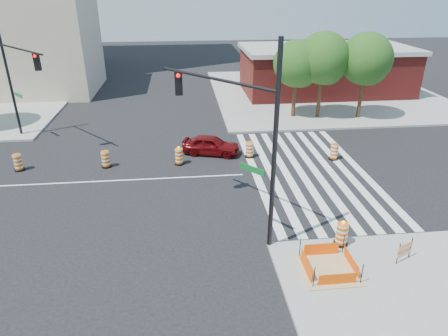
{
  "coord_description": "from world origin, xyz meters",
  "views": [
    {
      "loc": [
        3.66,
        -20.84,
        10.24
      ],
      "look_at": [
        5.69,
        -1.96,
        1.4
      ],
      "focal_mm": 32.0,
      "sensor_mm": 36.0,
      "label": 1
    }
  ],
  "objects": [
    {
      "name": "sidewalk_ne",
      "position": [
        18.0,
        18.0,
        0.07
      ],
      "size": [
        22.0,
        22.0,
        0.15
      ],
      "primitive_type": "cube",
      "color": "gray",
      "rests_on": "ground"
    },
    {
      "name": "median_drum_3",
      "position": [
        3.33,
        1.91,
        0.49
      ],
      "size": [
        0.6,
        0.6,
        1.18
      ],
      "color": "black",
      "rests_on": "ground"
    },
    {
      "name": "red_coupe",
      "position": [
        5.4,
        3.33,
        0.63
      ],
      "size": [
        4.0,
        2.5,
        1.27
      ],
      "primitive_type": "imported",
      "rotation": [
        0.0,
        0.0,
        1.28
      ],
      "color": "#5B070A",
      "rests_on": "ground"
    },
    {
      "name": "tree_north_e",
      "position": [
        18.09,
        9.49,
        4.63
      ],
      "size": [
        4.06,
        4.06,
        6.9
      ],
      "color": "#382314",
      "rests_on": "ground"
    },
    {
      "name": "median_drum_4",
      "position": [
        7.84,
        2.53,
        0.48
      ],
      "size": [
        0.6,
        0.6,
        1.02
      ],
      "color": "black",
      "rests_on": "ground"
    },
    {
      "name": "tree_north_c",
      "position": [
        12.84,
        10.39,
        4.23
      ],
      "size": [
        3.71,
        3.71,
        6.3
      ],
      "color": "#382314",
      "rests_on": "ground"
    },
    {
      "name": "lane_centerline",
      "position": [
        0.0,
        0.0,
        0.01
      ],
      "size": [
        14.0,
        0.12,
        0.01
      ],
      "primitive_type": "cube",
      "color": "silver",
      "rests_on": "ground"
    },
    {
      "name": "barricade",
      "position": [
        12.14,
        -8.79,
        0.68
      ],
      "size": [
        0.77,
        0.37,
        0.97
      ],
      "rotation": [
        0.0,
        0.0,
        0.42
      ],
      "color": "#DF5804",
      "rests_on": "ground"
    },
    {
      "name": "median_drum_5",
      "position": [
        13.1,
        1.59,
        0.48
      ],
      "size": [
        0.6,
        0.6,
        1.02
      ],
      "color": "black",
      "rests_on": "ground"
    },
    {
      "name": "pit_drum",
      "position": [
        10.07,
        -7.47,
        0.64
      ],
      "size": [
        0.6,
        0.6,
        1.18
      ],
      "color": "black",
      "rests_on": "ground"
    },
    {
      "name": "tree_north_d",
      "position": [
        14.82,
        10.0,
        4.66
      ],
      "size": [
        4.08,
        4.08,
        6.94
      ],
      "color": "#382314",
      "rests_on": "ground"
    },
    {
      "name": "median_drum_2",
      "position": [
        -1.12,
        1.96,
        0.48
      ],
      "size": [
        0.6,
        0.6,
        1.02
      ],
      "color": "black",
      "rests_on": "ground"
    },
    {
      "name": "ground",
      "position": [
        0.0,
        0.0,
        0.0
      ],
      "size": [
        120.0,
        120.0,
        0.0
      ],
      "primitive_type": "plane",
      "color": "black",
      "rests_on": "ground"
    },
    {
      "name": "median_drum_1",
      "position": [
        -6.23,
        2.04,
        0.48
      ],
      "size": [
        0.6,
        0.6,
        1.02
      ],
      "color": "black",
      "rests_on": "ground"
    },
    {
      "name": "signal_pole_se",
      "position": [
        5.92,
        -5.78,
        5.18
      ],
      "size": [
        4.3,
        4.93,
        8.46
      ],
      "rotation": [
        0.0,
        0.0,
        2.28
      ],
      "color": "black",
      "rests_on": "ground"
    },
    {
      "name": "beige_midrise",
      "position": [
        -12.0,
        22.0,
        5.0
      ],
      "size": [
        14.0,
        10.0,
        10.0
      ],
      "primitive_type": "cube",
      "color": "#BCA88F",
      "rests_on": "ground"
    },
    {
      "name": "crosswalk_east",
      "position": [
        10.95,
        0.0,
        0.01
      ],
      "size": [
        6.75,
        13.5,
        0.01
      ],
      "color": "silver",
      "rests_on": "ground"
    },
    {
      "name": "signal_pole_nw",
      "position": [
        -7.1,
        7.01,
        5.0
      ],
      "size": [
        4.14,
        4.77,
        8.16
      ],
      "rotation": [
        0.0,
        0.0,
        -0.86
      ],
      "color": "black",
      "rests_on": "ground"
    },
    {
      "name": "brick_storefront",
      "position": [
        18.0,
        18.0,
        2.32
      ],
      "size": [
        16.5,
        8.5,
        4.6
      ],
      "color": "maroon",
      "rests_on": "ground"
    },
    {
      "name": "excavation_pit",
      "position": [
        9.0,
        -9.0,
        0.22
      ],
      "size": [
        2.2,
        2.2,
        0.9
      ],
      "color": "tan",
      "rests_on": "ground"
    }
  ]
}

